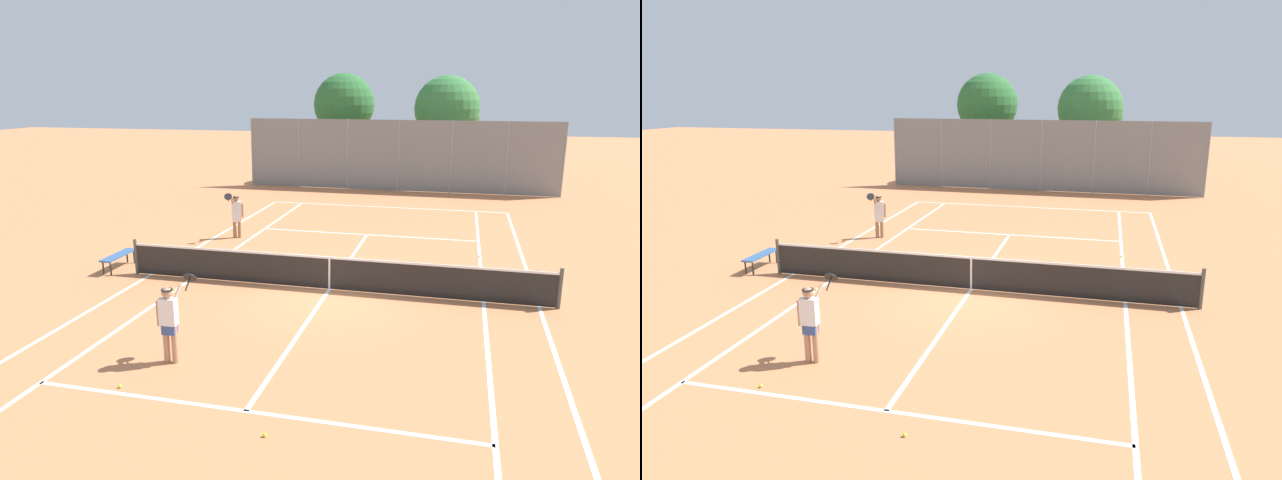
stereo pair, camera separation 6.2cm
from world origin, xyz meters
TOP-DOWN VIEW (x-y plane):
  - ground_plane at (0.00, 0.00)m, footprint 120.00×120.00m
  - court_line_markings at (0.00, 0.00)m, footprint 11.10×23.90m
  - tennis_net at (0.00, 0.00)m, footprint 12.00×0.10m
  - player_near_side at (-2.13, -5.01)m, footprint 0.65×0.75m
  - player_far_left at (-4.66, 4.79)m, footprint 0.47×0.87m
  - loose_tennis_ball_0 at (0.57, -7.03)m, footprint 0.07×0.07m
  - loose_tennis_ball_1 at (-2.56, -6.21)m, footprint 0.07×0.07m
  - loose_tennis_ball_3 at (4.11, 4.26)m, footprint 0.07×0.07m
  - loose_tennis_ball_4 at (-0.43, 3.13)m, footprint 0.07×0.07m
  - loose_tennis_ball_5 at (-4.12, -1.16)m, footprint 0.07×0.07m
  - courtside_bench at (-6.75, 0.30)m, footprint 0.36×1.50m
  - back_fence at (0.00, 16.61)m, footprint 16.93×0.08m
  - tree_behind_left at (-3.65, 19.69)m, footprint 3.64×3.64m
  - tree_behind_right at (2.50, 20.01)m, footprint 3.76×3.74m

SIDE VIEW (x-z plane):
  - ground_plane at x=0.00m, z-range 0.00..0.00m
  - court_line_markings at x=0.00m, z-range 0.00..0.01m
  - loose_tennis_ball_0 at x=0.57m, z-range 0.00..0.07m
  - loose_tennis_ball_1 at x=-2.56m, z-range 0.00..0.07m
  - loose_tennis_ball_3 at x=4.11m, z-range 0.00..0.07m
  - loose_tennis_ball_4 at x=-0.43m, z-range 0.00..0.07m
  - loose_tennis_ball_5 at x=-4.12m, z-range 0.00..0.07m
  - courtside_bench at x=-6.75m, z-range 0.18..0.64m
  - tennis_net at x=0.00m, z-range -0.03..1.04m
  - player_near_side at x=-2.13m, z-range 0.04..1.81m
  - player_far_left at x=-4.66m, z-range 0.04..1.81m
  - back_fence at x=0.00m, z-range 0.00..3.86m
  - tree_behind_right at x=2.50m, z-range 1.11..7.34m
  - tree_behind_left at x=-3.65m, z-range 1.25..7.62m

